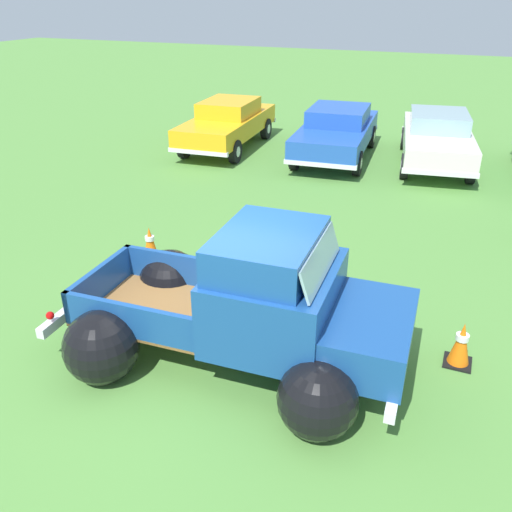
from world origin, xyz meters
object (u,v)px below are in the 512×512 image
vintage_pickup_truck (255,314)px  show_car_2 (437,137)px  lane_cone_0 (461,344)px  show_car_0 (228,122)px  lane_cone_1 (150,244)px  show_car_1 (337,131)px

vintage_pickup_truck → show_car_2: vintage_pickup_truck is taller
lane_cone_0 → show_car_2: bearing=98.0°
vintage_pickup_truck → show_car_0: vintage_pickup_truck is taller
lane_cone_1 → show_car_1: bearing=79.9°
show_car_1 → lane_cone_1: (-1.39, -7.80, -0.47)m
vintage_pickup_truck → lane_cone_1: vintage_pickup_truck is taller
lane_cone_0 → show_car_0: bearing=130.7°
show_car_0 → lane_cone_1: bearing=10.8°
show_car_1 → lane_cone_0: show_car_1 is taller
show_car_1 → show_car_2: bearing=93.6°
vintage_pickup_truck → lane_cone_0: size_ratio=7.46×
show_car_0 → lane_cone_0: 11.45m
show_car_2 → lane_cone_0: 9.40m
show_car_2 → vintage_pickup_truck: bearing=-15.3°
lane_cone_1 → show_car_2: bearing=63.2°
vintage_pickup_truck → lane_cone_0: vintage_pickup_truck is taller
lane_cone_0 → lane_cone_1: size_ratio=1.00×
vintage_pickup_truck → lane_cone_1: size_ratio=7.46×
lane_cone_0 → lane_cone_1: (-5.46, 1.08, 0.00)m
vintage_pickup_truck → show_car_1: 10.01m
show_car_0 → lane_cone_0: (7.47, -8.66, -0.47)m
vintage_pickup_truck → lane_cone_0: 2.74m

